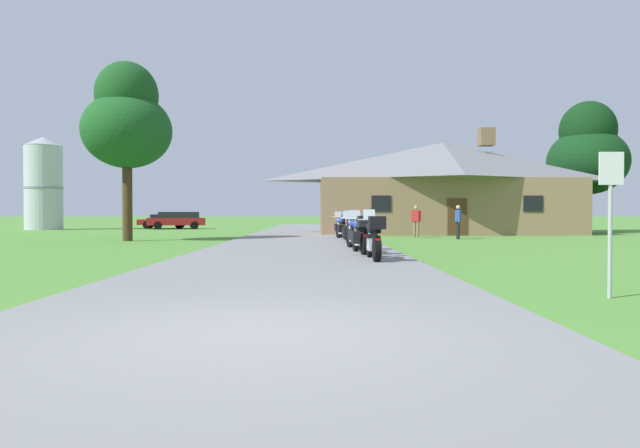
{
  "coord_description": "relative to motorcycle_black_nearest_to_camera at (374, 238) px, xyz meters",
  "views": [
    {
      "loc": [
        0.61,
        -5.53,
        1.23
      ],
      "look_at": [
        0.75,
        14.23,
        0.88
      ],
      "focal_mm": 31.66,
      "sensor_mm": 36.0,
      "label": 1
    }
  ],
  "objects": [
    {
      "name": "ground_plane",
      "position": [
        -2.09,
        11.12,
        -0.62
      ],
      "size": [
        500.0,
        500.0,
        0.0
      ],
      "primitive_type": "plane",
      "color": "#4C8433"
    },
    {
      "name": "asphalt_driveway",
      "position": [
        -2.09,
        9.12,
        -0.59
      ],
      "size": [
        6.4,
        80.0,
        0.06
      ],
      "primitive_type": "cube",
      "color": "slate",
      "rests_on": "ground"
    },
    {
      "name": "motorcycle_black_nearest_to_camera",
      "position": [
        0.0,
        0.0,
        0.0
      ],
      "size": [
        0.66,
        2.08,
        1.3
      ],
      "rotation": [
        0.0,
        0.0,
        0.03
      ],
      "color": "black",
      "rests_on": "asphalt_driveway"
    },
    {
      "name": "motorcycle_blue_second_in_row",
      "position": [
        -0.13,
        2.27,
        -0.01
      ],
      "size": [
        0.86,
        2.08,
        1.3
      ],
      "rotation": [
        0.0,
        0.0,
        0.11
      ],
      "color": "black",
      "rests_on": "asphalt_driveway"
    },
    {
      "name": "motorcycle_blue_third_in_row",
      "position": [
        -0.11,
        4.49,
        -0.01
      ],
      "size": [
        0.97,
        2.07,
        1.3
      ],
      "rotation": [
        0.0,
        0.0,
        0.18
      ],
      "color": "black",
      "rests_on": "asphalt_driveway"
    },
    {
      "name": "motorcycle_red_fourth_in_row",
      "position": [
        -0.14,
        7.15,
        -0.01
      ],
      "size": [
        0.77,
        2.08,
        1.3
      ],
      "rotation": [
        0.0,
        0.0,
        0.05
      ],
      "color": "black",
      "rests_on": "asphalt_driveway"
    },
    {
      "name": "motorcycle_blue_fifth_in_row",
      "position": [
        0.0,
        9.56,
        -0.01
      ],
      "size": [
        0.9,
        2.08,
        1.3
      ],
      "rotation": [
        0.0,
        0.0,
        0.14
      ],
      "color": "black",
      "rests_on": "asphalt_driveway"
    },
    {
      "name": "motorcycle_blue_sixth_in_row",
      "position": [
        -0.18,
        12.08,
        -0.01
      ],
      "size": [
        1.0,
        2.06,
        1.3
      ],
      "rotation": [
        0.0,
        0.0,
        0.21
      ],
      "color": "black",
      "rests_on": "asphalt_driveway"
    },
    {
      "name": "motorcycle_blue_farthest_in_row",
      "position": [
        -0.22,
        14.37,
        -0.01
      ],
      "size": [
        0.85,
        2.08,
        1.3
      ],
      "rotation": [
        0.0,
        0.0,
        0.11
      ],
      "color": "black",
      "rests_on": "asphalt_driveway"
    },
    {
      "name": "stone_lodge",
      "position": [
        6.55,
        21.3,
        2.35
      ],
      "size": [
        16.36,
        7.93,
        6.66
      ],
      "color": "#896B4C",
      "rests_on": "ground"
    },
    {
      "name": "bystander_red_shirt_near_lodge",
      "position": [
        3.8,
        15.19,
        0.33
      ],
      "size": [
        0.48,
        0.38,
        1.69
      ],
      "rotation": [
        0.0,
        0.0,
        5.73
      ],
      "color": "#75664C",
      "rests_on": "ground"
    },
    {
      "name": "bystander_blue_shirt_beside_signpost",
      "position": [
        5.47,
        13.07,
        0.31
      ],
      "size": [
        0.24,
        0.55,
        1.67
      ],
      "rotation": [
        0.0,
        0.0,
        1.51
      ],
      "color": "black",
      "rests_on": "ground"
    },
    {
      "name": "metal_signpost_roadside",
      "position": [
        2.83,
        -6.2,
        0.73
      ],
      "size": [
        0.36,
        0.06,
        2.14
      ],
      "color": "#9EA0A5",
      "rests_on": "ground"
    },
    {
      "name": "tree_left_near",
      "position": [
        -10.1,
        11.4,
        4.87
      ],
      "size": [
        4.03,
        4.03,
        8.16
      ],
      "color": "#422D19",
      "rests_on": "ground"
    },
    {
      "name": "tree_right_of_lodge",
      "position": [
        17.19,
        24.23,
        4.84
      ],
      "size": [
        5.33,
        5.33,
        8.96
      ],
      "color": "#422D19",
      "rests_on": "ground"
    },
    {
      "name": "metal_silo_distant",
      "position": [
        -22.86,
        29.97,
        3.02
      ],
      "size": [
        2.89,
        2.89,
        7.27
      ],
      "color": "#B2B7BC",
      "rests_on": "ground"
    },
    {
      "name": "parked_red_suv_far_left",
      "position": [
        -12.86,
        31.74,
        0.16
      ],
      "size": [
        4.92,
        2.95,
        1.4
      ],
      "rotation": [
        0.0,
        0.0,
        1.83
      ],
      "color": "maroon",
      "rests_on": "ground"
    },
    {
      "name": "parked_red_sedan_far_left",
      "position": [
        -14.38,
        33.44,
        0.02
      ],
      "size": [
        4.41,
        2.38,
        1.2
      ],
      "rotation": [
        0.0,
        0.0,
        1.7
      ],
      "color": "maroon",
      "rests_on": "ground"
    }
  ]
}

